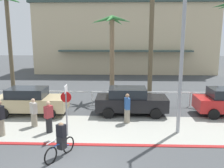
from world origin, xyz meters
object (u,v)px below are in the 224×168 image
(palm_tree_1, at_px, (111,36))
(pedestrian_2, at_px, (34,114))
(pedestrian_0, at_px, (0,119))
(pedestrian_1, at_px, (49,118))
(palm_tree_2, at_px, (152,4))
(car_black_2, at_px, (131,101))
(palm_tree_0, at_px, (8,24))
(streetlight_curb, at_px, (183,49))
(cyclist_blue_0, at_px, (61,141))
(pedestrian_3, at_px, (127,110))
(stop_sign_bike_lane, at_px, (66,103))
(car_tan_1, at_px, (31,101))

(palm_tree_1, distance_m, pedestrian_2, 8.65)
(pedestrian_0, distance_m, pedestrian_1, 2.30)
(palm_tree_2, bearing_deg, car_black_2, -110.44)
(palm_tree_0, height_order, pedestrian_2, palm_tree_0)
(pedestrian_1, bearing_deg, palm_tree_0, 121.89)
(streetlight_curb, relative_size, pedestrian_0, 4.10)
(pedestrian_1, distance_m, pedestrian_2, 1.31)
(cyclist_blue_0, xyz_separation_m, pedestrian_3, (2.79, 4.06, 0.10))
(stop_sign_bike_lane, bearing_deg, palm_tree_2, 58.67)
(stop_sign_bike_lane, distance_m, palm_tree_1, 8.52)
(palm_tree_0, relative_size, pedestrian_3, 4.82)
(palm_tree_2, xyz_separation_m, cyclist_blue_0, (-4.78, -10.34, -6.49))
(car_black_2, bearing_deg, pedestrian_1, -143.66)
(stop_sign_bike_lane, xyz_separation_m, pedestrian_2, (-2.06, 1.17, -0.95))
(car_tan_1, bearing_deg, stop_sign_bike_lane, -47.65)
(palm_tree_1, bearing_deg, pedestrian_0, -123.35)
(palm_tree_1, bearing_deg, pedestrian_1, -111.70)
(pedestrian_1, bearing_deg, streetlight_curb, 0.05)
(car_tan_1, xyz_separation_m, car_black_2, (6.23, 0.25, 0.00))
(palm_tree_1, xyz_separation_m, car_tan_1, (-4.88, -4.43, -3.93))
(palm_tree_0, relative_size, car_black_2, 1.87)
(pedestrian_0, xyz_separation_m, pedestrian_1, (2.24, 0.51, -0.09))
(palm_tree_2, bearing_deg, pedestrian_2, -135.08)
(palm_tree_2, xyz_separation_m, car_black_2, (-1.75, -4.69, -6.32))
(streetlight_curb, height_order, palm_tree_0, palm_tree_0)
(streetlight_curb, xyz_separation_m, palm_tree_1, (-3.66, 7.30, 0.52))
(stop_sign_bike_lane, distance_m, pedestrian_2, 2.55)
(streetlight_curb, height_order, cyclist_blue_0, streetlight_curb)
(pedestrian_2, bearing_deg, pedestrian_0, -132.53)
(cyclist_blue_0, height_order, pedestrian_3, pedestrian_3)
(pedestrian_1, xyz_separation_m, pedestrian_3, (4.01, 1.54, 0.02))
(pedestrian_1, bearing_deg, pedestrian_3, 21.01)
(stop_sign_bike_lane, height_order, pedestrian_1, stop_sign_bike_lane)
(palm_tree_1, relative_size, pedestrian_2, 4.02)
(palm_tree_0, bearing_deg, pedestrian_0, -69.03)
(car_black_2, distance_m, pedestrian_3, 1.61)
(palm_tree_2, relative_size, pedestrian_2, 6.17)
(car_black_2, height_order, pedestrian_3, pedestrian_3)
(streetlight_curb, relative_size, palm_tree_1, 1.18)
(stop_sign_bike_lane, xyz_separation_m, cyclist_blue_0, (0.22, -2.13, -0.98))
(car_black_2, bearing_deg, pedestrian_3, -98.90)
(palm_tree_0, relative_size, pedestrian_2, 5.20)
(cyclist_blue_0, xyz_separation_m, pedestrian_0, (-3.46, 2.01, 0.16))
(streetlight_curb, distance_m, palm_tree_2, 8.36)
(palm_tree_0, height_order, pedestrian_3, palm_tree_0)
(palm_tree_0, bearing_deg, pedestrian_1, -58.11)
(streetlight_curb, distance_m, pedestrian_1, 7.45)
(palm_tree_2, relative_size, cyclist_blue_0, 5.90)
(palm_tree_0, bearing_deg, palm_tree_1, -17.31)
(palm_tree_0, distance_m, pedestrian_2, 11.93)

